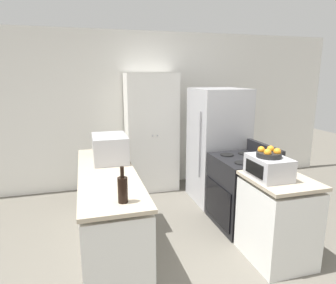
% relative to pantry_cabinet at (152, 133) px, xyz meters
% --- Properties ---
extents(wall_back, '(7.00, 0.06, 2.60)m').
position_rel_pantry_cabinet_xyz_m(wall_back, '(-0.03, 0.29, 0.33)').
color(wall_back, white).
rests_on(wall_back, ground_plane).
extents(counter_left, '(0.60, 2.11, 0.89)m').
position_rel_pantry_cabinet_xyz_m(counter_left, '(-0.86, -1.62, -0.54)').
color(counter_left, silver).
rests_on(counter_left, ground_plane).
extents(counter_right, '(0.60, 0.71, 0.89)m').
position_rel_pantry_cabinet_xyz_m(counter_right, '(0.79, -2.32, -0.54)').
color(counter_right, silver).
rests_on(counter_right, ground_plane).
extents(pantry_cabinet, '(0.83, 0.50, 1.93)m').
position_rel_pantry_cabinet_xyz_m(pantry_cabinet, '(0.00, 0.00, 0.00)').
color(pantry_cabinet, white).
rests_on(pantry_cabinet, ground_plane).
extents(stove, '(0.66, 0.79, 1.05)m').
position_rel_pantry_cabinet_xyz_m(stove, '(0.82, -1.55, -0.51)').
color(stove, black).
rests_on(stove, ground_plane).
extents(refrigerator, '(0.75, 0.79, 1.71)m').
position_rel_pantry_cabinet_xyz_m(refrigerator, '(0.85, -0.72, -0.11)').
color(refrigerator, '#B7B7BC').
rests_on(refrigerator, ground_plane).
extents(microwave, '(0.40, 0.53, 0.31)m').
position_rel_pantry_cabinet_xyz_m(microwave, '(-0.78, -1.22, 0.08)').
color(microwave, '#B2B2B7').
rests_on(microwave, counter_left).
extents(wine_bottle, '(0.08, 0.08, 0.30)m').
position_rel_pantry_cabinet_xyz_m(wine_bottle, '(-0.80, -2.46, 0.03)').
color(wine_bottle, black).
rests_on(wine_bottle, counter_left).
extents(toaster_oven, '(0.33, 0.43, 0.22)m').
position_rel_pantry_cabinet_xyz_m(toaster_oven, '(0.68, -2.27, 0.03)').
color(toaster_oven, '#B2B2B7').
rests_on(toaster_oven, counter_right).
extents(fruit_bowl, '(0.24, 0.24, 0.10)m').
position_rel_pantry_cabinet_xyz_m(fruit_bowl, '(0.67, -2.27, 0.18)').
color(fruit_bowl, black).
rests_on(fruit_bowl, toaster_oven).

